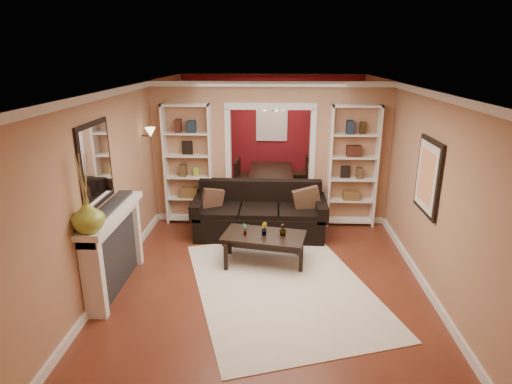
{
  "coord_description": "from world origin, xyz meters",
  "views": [
    {
      "loc": [
        0.1,
        -6.79,
        3.17
      ],
      "look_at": [
        -0.18,
        -0.8,
        1.22
      ],
      "focal_mm": 30.0,
      "sensor_mm": 36.0,
      "label": 1
    }
  ],
  "objects_px": {
    "fireplace": "(116,250)",
    "coffee_table": "(264,249)",
    "sofa": "(259,211)",
    "dining_table": "(272,184)",
    "bookshelf_right": "(353,167)",
    "bookshelf_left": "(188,165)"
  },
  "relations": [
    {
      "from": "fireplace",
      "to": "coffee_table",
      "type": "bearing_deg",
      "value": 22.55
    },
    {
      "from": "sofa",
      "to": "dining_table",
      "type": "distance_m",
      "value": 2.19
    },
    {
      "from": "bookshelf_right",
      "to": "fireplace",
      "type": "distance_m",
      "value": 4.47
    },
    {
      "from": "bookshelf_left",
      "to": "dining_table",
      "type": "relative_size",
      "value": 1.3
    },
    {
      "from": "sofa",
      "to": "bookshelf_right",
      "type": "distance_m",
      "value": 1.94
    },
    {
      "from": "coffee_table",
      "to": "dining_table",
      "type": "bearing_deg",
      "value": 99.19
    },
    {
      "from": "dining_table",
      "to": "fireplace",
      "type": "bearing_deg",
      "value": 152.73
    },
    {
      "from": "fireplace",
      "to": "dining_table",
      "type": "xyz_separation_m",
      "value": [
        2.13,
        4.13,
        -0.27
      ]
    },
    {
      "from": "sofa",
      "to": "coffee_table",
      "type": "bearing_deg",
      "value": -84.24
    },
    {
      "from": "bookshelf_left",
      "to": "fireplace",
      "type": "distance_m",
      "value": 2.65
    },
    {
      "from": "coffee_table",
      "to": "dining_table",
      "type": "height_order",
      "value": "dining_table"
    },
    {
      "from": "dining_table",
      "to": "bookshelf_left",
      "type": "bearing_deg",
      "value": 135.18
    },
    {
      "from": "fireplace",
      "to": "dining_table",
      "type": "bearing_deg",
      "value": 62.73
    },
    {
      "from": "bookshelf_right",
      "to": "fireplace",
      "type": "bearing_deg",
      "value": -145.2
    },
    {
      "from": "coffee_table",
      "to": "bookshelf_right",
      "type": "relative_size",
      "value": 0.55
    },
    {
      "from": "sofa",
      "to": "bookshelf_right",
      "type": "xyz_separation_m",
      "value": [
        1.72,
        0.58,
        0.68
      ]
    },
    {
      "from": "sofa",
      "to": "coffee_table",
      "type": "distance_m",
      "value": 1.14
    },
    {
      "from": "dining_table",
      "to": "bookshelf_right",
      "type": "bearing_deg",
      "value": -136.6
    },
    {
      "from": "sofa",
      "to": "fireplace",
      "type": "xyz_separation_m",
      "value": [
        -1.92,
        -1.95,
        0.11
      ]
    },
    {
      "from": "bookshelf_left",
      "to": "coffee_table",
      "type": "bearing_deg",
      "value": -48.53
    },
    {
      "from": "sofa",
      "to": "dining_table",
      "type": "relative_size",
      "value": 1.35
    },
    {
      "from": "sofa",
      "to": "fireplace",
      "type": "distance_m",
      "value": 2.74
    }
  ]
}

